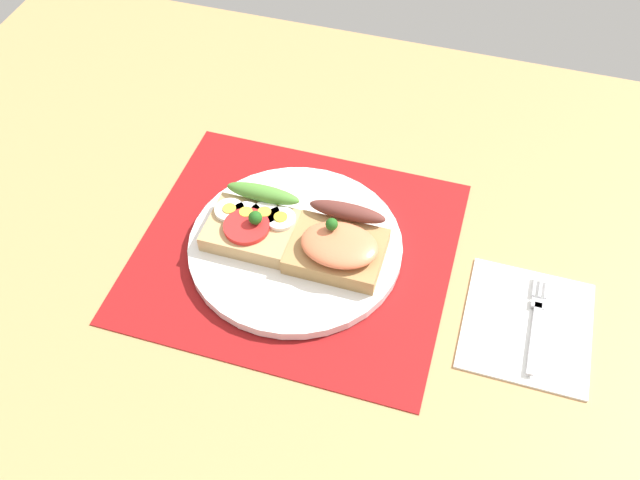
{
  "coord_description": "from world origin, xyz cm",
  "views": [
    {
      "loc": [
        17.54,
        -48.17,
        63.78
      ],
      "look_at": [
        3.0,
        0.0,
        2.99
      ],
      "focal_mm": 38.96,
      "sensor_mm": 36.0,
      "label": 1
    }
  ],
  "objects_px": {
    "plate": "(295,246)",
    "sandwich_salmon": "(339,245)",
    "fork": "(536,320)",
    "sandwich_egg_tomato": "(253,223)",
    "napkin": "(527,324)"
  },
  "relations": [
    {
      "from": "sandwich_salmon",
      "to": "napkin",
      "type": "xyz_separation_m",
      "value": [
        0.22,
        -0.02,
        -0.03
      ]
    },
    {
      "from": "sandwich_egg_tomato",
      "to": "napkin",
      "type": "xyz_separation_m",
      "value": [
        0.32,
        -0.03,
        -0.03
      ]
    },
    {
      "from": "sandwich_salmon",
      "to": "sandwich_egg_tomato",
      "type": "bearing_deg",
      "value": 176.56
    },
    {
      "from": "napkin",
      "to": "fork",
      "type": "height_order",
      "value": "fork"
    },
    {
      "from": "fork",
      "to": "napkin",
      "type": "bearing_deg",
      "value": -151.56
    },
    {
      "from": "plate",
      "to": "napkin",
      "type": "bearing_deg",
      "value": -5.61
    },
    {
      "from": "fork",
      "to": "plate",
      "type": "bearing_deg",
      "value": 175.42
    },
    {
      "from": "plate",
      "to": "napkin",
      "type": "xyz_separation_m",
      "value": [
        0.27,
        -0.03,
        -0.01
      ]
    },
    {
      "from": "plate",
      "to": "sandwich_egg_tomato",
      "type": "distance_m",
      "value": 0.06
    },
    {
      "from": "plate",
      "to": "fork",
      "type": "bearing_deg",
      "value": -4.58
    },
    {
      "from": "plate",
      "to": "fork",
      "type": "distance_m",
      "value": 0.28
    },
    {
      "from": "sandwich_egg_tomato",
      "to": "sandwich_salmon",
      "type": "relative_size",
      "value": 0.96
    },
    {
      "from": "plate",
      "to": "sandwich_salmon",
      "type": "distance_m",
      "value": 0.06
    },
    {
      "from": "sandwich_egg_tomato",
      "to": "plate",
      "type": "bearing_deg",
      "value": -2.63
    },
    {
      "from": "sandwich_salmon",
      "to": "napkin",
      "type": "distance_m",
      "value": 0.22
    }
  ]
}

